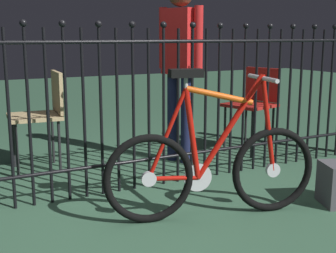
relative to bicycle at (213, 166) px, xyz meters
name	(u,v)px	position (x,y,z in m)	size (l,w,h in m)	color
ground_plane	(159,218)	(-0.32, 0.12, -0.33)	(20.00, 20.00, 0.00)	#345A41
iron_fence	(114,105)	(-0.38, 0.72, 0.32)	(4.86, 0.07, 1.31)	black
bicycle	(213,166)	(0.00, 0.00, 0.00)	(1.36, 0.47, 0.95)	black
chair_red	(254,99)	(1.30, 1.25, 0.19)	(0.51, 0.51, 0.83)	black
chair_tan	(44,109)	(-0.70, 1.56, 0.19)	(0.46, 0.45, 0.84)	black
person_visitor	(180,57)	(0.45, 1.24, 0.62)	(0.28, 0.45, 1.60)	#191E3F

